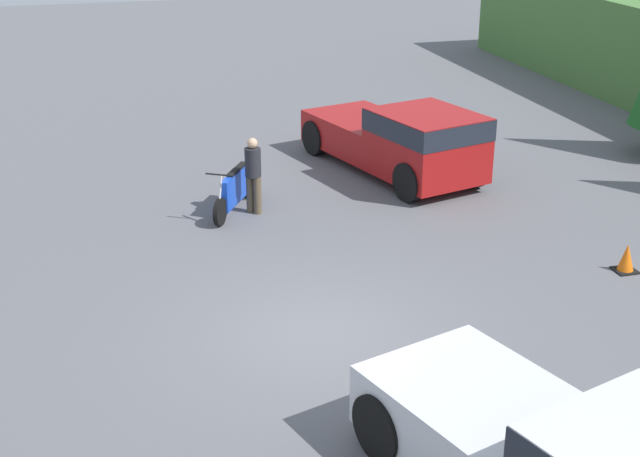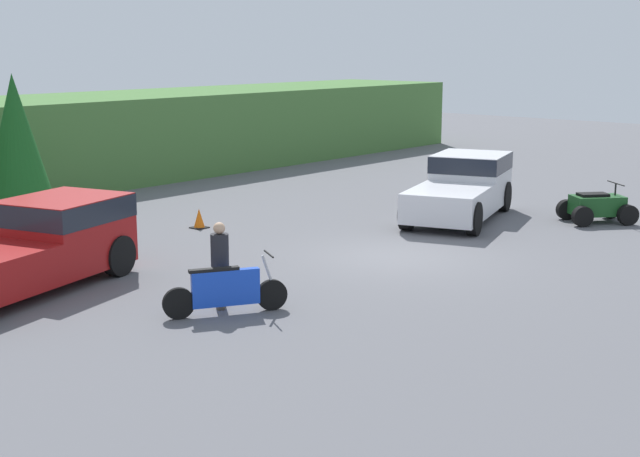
% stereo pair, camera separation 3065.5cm
% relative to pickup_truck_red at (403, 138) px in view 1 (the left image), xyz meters
% --- Properties ---
extents(ground_plane, '(80.00, 80.00, 0.00)m').
position_rel_pickup_truck_red_xyz_m(ground_plane, '(7.16, -4.06, -0.95)').
color(ground_plane, '#5B5B60').
extents(pickup_truck_red, '(5.70, 3.41, 1.78)m').
position_rel_pickup_truck_red_xyz_m(pickup_truck_red, '(0.00, 0.00, 0.00)').
color(pickup_truck_red, maroon).
rests_on(pickup_truck_red, ground_plane).
extents(dirt_bike, '(2.12, 1.35, 1.13)m').
position_rel_pickup_truck_red_xyz_m(dirt_bike, '(1.27, -4.40, -0.48)').
color(dirt_bike, black).
rests_on(dirt_bike, ground_plane).
extents(rider_person, '(0.49, 0.49, 1.70)m').
position_rel_pickup_truck_red_xyz_m(rider_person, '(1.49, -4.01, -0.03)').
color(rider_person, brown).
rests_on(rider_person, ground_plane).
extents(traffic_cone, '(0.42, 0.42, 0.55)m').
position_rel_pickup_truck_red_xyz_m(traffic_cone, '(6.38, 2.08, -0.70)').
color(traffic_cone, black).
rests_on(traffic_cone, ground_plane).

